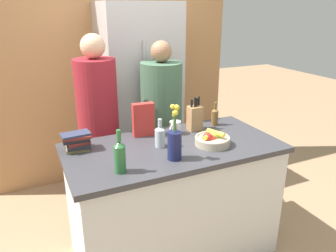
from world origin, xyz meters
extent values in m
plane|color=#A37F5B|center=(0.00, 0.00, 0.00)|extent=(14.00, 14.00, 0.00)
cube|color=silver|center=(0.00, 0.00, 0.45)|extent=(1.52, 0.76, 0.90)
cube|color=#38383D|center=(0.00, 0.00, 0.92)|extent=(1.58, 0.80, 0.04)
cube|color=#AD7A4C|center=(0.00, 1.59, 1.30)|extent=(2.78, 0.12, 2.60)
cube|color=#B7B7BC|center=(0.19, 1.23, 0.97)|extent=(0.78, 0.60, 1.95)
cylinder|color=#B7B7BC|center=(0.13, 0.92, 1.07)|extent=(0.02, 0.02, 1.07)
cylinder|color=tan|center=(0.27, -0.11, 0.96)|extent=(0.26, 0.26, 0.06)
torus|color=tan|center=(0.27, -0.11, 0.99)|extent=(0.26, 0.26, 0.02)
sphere|color=#C64C23|center=(0.23, -0.11, 0.99)|extent=(0.08, 0.08, 0.08)
sphere|color=#99B233|center=(0.28, -0.10, 1.00)|extent=(0.07, 0.07, 0.07)
sphere|color=red|center=(0.22, -0.11, 1.00)|extent=(0.08, 0.08, 0.08)
sphere|color=red|center=(0.27, -0.11, 0.99)|extent=(0.07, 0.07, 0.07)
cylinder|color=yellow|center=(0.25, -0.10, 1.01)|extent=(0.15, 0.09, 0.03)
cylinder|color=yellow|center=(0.30, -0.10, 1.02)|extent=(0.09, 0.15, 0.03)
cube|color=#A87A4C|center=(0.30, 0.22, 1.04)|extent=(0.11, 0.09, 0.20)
cylinder|color=black|center=(0.26, 0.22, 1.16)|extent=(0.01, 0.01, 0.07)
cylinder|color=black|center=(0.28, 0.24, 1.16)|extent=(0.01, 0.01, 0.07)
cylinder|color=black|center=(0.29, 0.22, 1.17)|extent=(0.01, 0.01, 0.09)
cylinder|color=black|center=(0.31, 0.22, 1.17)|extent=(0.01, 0.01, 0.08)
cylinder|color=black|center=(0.32, 0.23, 1.17)|extent=(0.01, 0.01, 0.08)
cylinder|color=black|center=(0.34, 0.23, 1.17)|extent=(0.01, 0.01, 0.09)
cylinder|color=#191E4C|center=(-0.09, -0.20, 1.03)|extent=(0.09, 0.09, 0.19)
cylinder|color=#477538|center=(-0.09, -0.21, 1.20)|extent=(0.01, 0.01, 0.13)
sphere|color=gold|center=(-0.09, -0.21, 1.26)|extent=(0.03, 0.03, 0.03)
cylinder|color=#477538|center=(-0.09, -0.19, 1.19)|extent=(0.02, 0.01, 0.12)
sphere|color=gold|center=(-0.09, -0.19, 1.25)|extent=(0.03, 0.03, 0.03)
cylinder|color=#477538|center=(-0.09, -0.20, 1.19)|extent=(0.01, 0.01, 0.11)
sphere|color=gold|center=(-0.10, -0.20, 1.24)|extent=(0.03, 0.03, 0.03)
cylinder|color=#477538|center=(-0.10, -0.21, 1.22)|extent=(0.01, 0.03, 0.17)
sphere|color=gold|center=(-0.11, -0.21, 1.31)|extent=(0.03, 0.03, 0.03)
cylinder|color=#477538|center=(-0.10, -0.21, 1.20)|extent=(0.02, 0.01, 0.14)
sphere|color=gold|center=(-0.10, -0.22, 1.27)|extent=(0.04, 0.04, 0.04)
cylinder|color=#477538|center=(-0.09, -0.21, 1.21)|extent=(0.02, 0.01, 0.17)
sphere|color=gold|center=(-0.09, -0.22, 1.30)|extent=(0.04, 0.04, 0.04)
cube|color=red|center=(-0.13, 0.28, 1.07)|extent=(0.17, 0.07, 0.26)
cylinder|color=silver|center=(0.11, 0.21, 0.99)|extent=(0.09, 0.09, 0.10)
torus|color=silver|center=(0.07, 0.18, 0.99)|extent=(0.06, 0.05, 0.07)
cube|color=#99844C|center=(-0.66, 0.23, 0.95)|extent=(0.17, 0.15, 0.02)
cube|color=#232328|center=(-0.65, 0.22, 0.97)|extent=(0.17, 0.16, 0.02)
cube|color=maroon|center=(-0.65, 0.22, 1.00)|extent=(0.16, 0.13, 0.02)
cube|color=#232328|center=(-0.66, 0.22, 1.02)|extent=(0.19, 0.13, 0.02)
cube|color=maroon|center=(-0.65, 0.21, 1.04)|extent=(0.21, 0.13, 0.02)
cube|color=#2D334C|center=(-0.66, 0.22, 1.06)|extent=(0.21, 0.13, 0.02)
cylinder|color=#286633|center=(-0.48, -0.23, 1.02)|extent=(0.07, 0.07, 0.17)
cone|color=#286633|center=(-0.48, -0.23, 1.13)|extent=(0.07, 0.07, 0.03)
cylinder|color=#286633|center=(-0.48, -0.23, 1.18)|extent=(0.03, 0.03, 0.07)
cylinder|color=#B2BCC1|center=(-0.10, 0.03, 1.00)|extent=(0.08, 0.08, 0.13)
cone|color=#B2BCC1|center=(-0.10, 0.03, 1.08)|extent=(0.08, 0.08, 0.03)
cylinder|color=#B2BCC1|center=(-0.10, 0.03, 1.12)|extent=(0.03, 0.03, 0.06)
cylinder|color=brown|center=(0.51, 0.26, 1.00)|extent=(0.06, 0.06, 0.13)
cone|color=brown|center=(0.51, 0.26, 1.07)|extent=(0.06, 0.06, 0.02)
cylinder|color=brown|center=(0.51, 0.26, 1.11)|extent=(0.02, 0.02, 0.05)
cube|color=#383842|center=(-0.40, 0.66, 0.41)|extent=(0.32, 0.28, 0.82)
cylinder|color=maroon|center=(-0.40, 0.66, 1.16)|extent=(0.35, 0.35, 0.68)
sphere|color=#DBAD89|center=(-0.40, 0.66, 1.60)|extent=(0.20, 0.20, 0.20)
cube|color=#383842|center=(0.20, 0.68, 0.39)|extent=(0.35, 0.31, 0.78)
cylinder|color=#42664C|center=(0.20, 0.68, 1.11)|extent=(0.38, 0.38, 0.65)
sphere|color=#996B4C|center=(0.20, 0.68, 1.53)|extent=(0.19, 0.19, 0.19)
camera|label=1|loc=(-0.96, -1.99, 1.90)|focal=35.00mm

